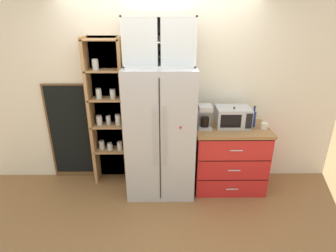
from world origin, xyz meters
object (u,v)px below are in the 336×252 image
(microwave, at_px, (233,117))
(bottle_green, at_px, (233,119))
(refrigerator, at_px, (160,132))
(mug_cream, at_px, (265,126))
(coffee_maker, at_px, (205,116))
(bottle_cobalt, at_px, (253,118))
(mug_navy, at_px, (233,124))
(chalkboard_menu, at_px, (70,133))

(microwave, relative_size, bottle_green, 1.54)
(refrigerator, xyz_separation_m, mug_cream, (1.35, -0.02, 0.09))
(coffee_maker, height_order, bottle_cobalt, coffee_maker)
(refrigerator, bearing_deg, microwave, 5.38)
(mug_cream, bearing_deg, refrigerator, 179.24)
(refrigerator, height_order, bottle_cobalt, refrigerator)
(refrigerator, bearing_deg, bottle_green, 1.43)
(bottle_cobalt, bearing_deg, refrigerator, -176.51)
(bottle_cobalt, bearing_deg, mug_navy, -170.67)
(bottle_cobalt, relative_size, chalkboard_menu, 0.20)
(microwave, height_order, chalkboard_menu, chalkboard_menu)
(bottle_green, height_order, chalkboard_menu, chalkboard_menu)
(microwave, bearing_deg, chalkboard_menu, 174.33)
(refrigerator, distance_m, chalkboard_menu, 1.34)
(bottle_cobalt, bearing_deg, coffee_maker, -177.61)
(mug_navy, relative_size, chalkboard_menu, 0.09)
(microwave, relative_size, coffee_maker, 1.42)
(mug_cream, bearing_deg, mug_navy, 173.36)
(bottle_cobalt, bearing_deg, mug_cream, -36.44)
(refrigerator, relative_size, bottle_cobalt, 6.08)
(bottle_green, bearing_deg, mug_navy, 73.67)
(coffee_maker, height_order, mug_navy, coffee_maker)
(microwave, xyz_separation_m, coffee_maker, (-0.38, -0.04, 0.03))
(bottle_cobalt, distance_m, chalkboard_menu, 2.55)
(bottle_cobalt, bearing_deg, microwave, 176.84)
(bottle_green, xyz_separation_m, chalkboard_menu, (-2.24, 0.29, -0.31))
(refrigerator, height_order, microwave, refrigerator)
(bottle_cobalt, xyz_separation_m, chalkboard_menu, (-2.52, 0.24, -0.31))
(microwave, height_order, bottle_green, bottle_green)
(coffee_maker, bearing_deg, refrigerator, -175.27)
(mug_cream, height_order, chalkboard_menu, chalkboard_menu)
(chalkboard_menu, bearing_deg, refrigerator, -13.56)
(mug_navy, bearing_deg, bottle_green, -106.33)
(mug_cream, height_order, mug_navy, mug_navy)
(microwave, height_order, bottle_cobalt, bottle_cobalt)
(mug_navy, height_order, bottle_cobalt, bottle_cobalt)
(microwave, distance_m, bottle_cobalt, 0.27)
(coffee_maker, relative_size, mug_cream, 2.49)
(mug_cream, relative_size, bottle_green, 0.44)
(mug_cream, relative_size, chalkboard_menu, 0.09)
(refrigerator, relative_size, coffee_maker, 5.52)
(mug_navy, bearing_deg, microwave, 83.59)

